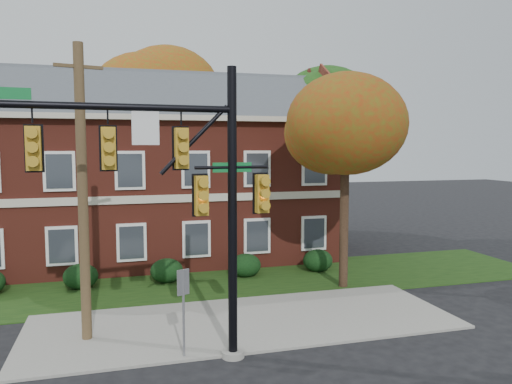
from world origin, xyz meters
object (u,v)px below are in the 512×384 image
object	(u,v)px
hedge_center	(167,271)
tree_near_right	(352,126)
utility_pole	(83,193)
hedge_right	(245,265)
traffic_signal	(180,181)
apartment_building	(155,163)
hedge_left	(81,276)
hedge_far_right	(318,261)
tree_far_rear	(165,102)
tree_right_rear	(346,108)
sign_post	(183,298)

from	to	relation	value
hedge_center	tree_near_right	world-z (taller)	tree_near_right
tree_near_right	utility_pole	world-z (taller)	utility_pole
hedge_right	traffic_signal	xyz separation A→B (m)	(-3.93, -8.28, 4.41)
apartment_building	tree_near_right	world-z (taller)	apartment_building
hedge_left	traffic_signal	world-z (taller)	traffic_signal
hedge_left	utility_pole	distance (m)	7.09
hedge_far_right	utility_pole	size ratio (longest dim) A/B	0.16
tree_far_rear	traffic_signal	size ratio (longest dim) A/B	1.45
hedge_far_right	traffic_signal	bearing A→B (deg)	-131.90
tree_near_right	tree_right_rear	bearing A→B (deg)	65.42
hedge_left	hedge_far_right	distance (m)	10.50
tree_right_rear	utility_pole	size ratio (longest dim) A/B	1.20
hedge_left	tree_near_right	world-z (taller)	tree_near_right
hedge_center	tree_near_right	distance (m)	9.90
hedge_center	hedge_far_right	size ratio (longest dim) A/B	1.00
apartment_building	hedge_left	xyz separation A→B (m)	(-3.50, -5.25, -4.46)
tree_near_right	traffic_signal	size ratio (longest dim) A/B	1.08
apartment_building	hedge_far_right	bearing A→B (deg)	-36.89
hedge_left	hedge_far_right	bearing A→B (deg)	0.00
tree_near_right	tree_far_rear	world-z (taller)	tree_far_rear
tree_right_rear	sign_post	bearing A→B (deg)	-129.62
hedge_far_right	tree_near_right	xyz separation A→B (m)	(0.22, -2.83, 6.14)
hedge_right	utility_pole	bearing A→B (deg)	-137.79
sign_post	utility_pole	bearing A→B (deg)	117.23
apartment_building	tree_near_right	xyz separation A→B (m)	(7.22, -8.09, 1.68)
hedge_center	hedge_right	size ratio (longest dim) A/B	1.00
apartment_building	tree_far_rear	size ratio (longest dim) A/B	1.63
tree_right_rear	utility_pole	distance (m)	18.99
tree_near_right	traffic_signal	distance (m)	9.55
utility_pole	tree_far_rear	bearing A→B (deg)	63.98
tree_near_right	apartment_building	bearing A→B (deg)	131.77
hedge_center	hedge_right	world-z (taller)	same
hedge_right	traffic_signal	world-z (taller)	traffic_signal
tree_right_rear	sign_post	xyz separation A→B (m)	(-11.64, -14.06, -6.42)
apartment_building	hedge_right	distance (m)	7.73
utility_pole	hedge_left	bearing A→B (deg)	81.98
tree_near_right	utility_pole	bearing A→B (deg)	-163.44
hedge_center	hedge_far_right	xyz separation A→B (m)	(7.00, 0.00, 0.00)
sign_post	hedge_right	bearing A→B (deg)	39.79
traffic_signal	sign_post	world-z (taller)	traffic_signal
apartment_building	hedge_right	bearing A→B (deg)	-56.33
hedge_right	hedge_far_right	bearing A→B (deg)	0.00
tree_near_right	tree_right_rear	distance (m)	9.94
apartment_building	utility_pole	world-z (taller)	apartment_building
hedge_far_right	sign_post	distance (m)	10.87
hedge_far_right	tree_near_right	world-z (taller)	tree_near_right
hedge_left	utility_pole	xyz separation A→B (m)	(0.53, -5.86, 3.95)
apartment_building	utility_pole	xyz separation A→B (m)	(-2.97, -11.12, -0.52)
hedge_left	tree_right_rear	bearing A→B (deg)	22.42
apartment_building	hedge_center	size ratio (longest dim) A/B	13.43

